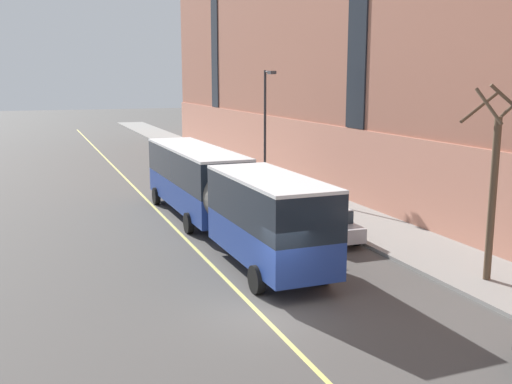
{
  "coord_description": "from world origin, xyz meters",
  "views": [
    {
      "loc": [
        -6.84,
        -16.46,
        7.27
      ],
      "look_at": [
        3.31,
        10.35,
        1.8
      ],
      "focal_mm": 42.0,
      "sensor_mm": 36.0,
      "label": 1
    }
  ],
  "objects": [
    {
      "name": "sidewalk",
      "position": [
        8.65,
        3.0,
        0.07
      ],
      "size": [
        4.14,
        160.0,
        0.15
      ],
      "primitive_type": "cube",
      "color": "gray",
      "rests_on": "ground"
    },
    {
      "name": "lane_centerline",
      "position": [
        -0.46,
        3.0,
        0.0
      ],
      "size": [
        0.16,
        140.0,
        0.01
      ],
      "primitive_type": "cube",
      "color": "#E0D66B",
      "rests_on": "ground"
    },
    {
      "name": "parked_car_white_1",
      "position": [
        5.34,
        19.04,
        0.78
      ],
      "size": [
        1.99,
        4.32,
        1.56
      ],
      "color": "silver",
      "rests_on": "ground"
    },
    {
      "name": "parked_car_champagne_3",
      "position": [
        5.36,
        29.48,
        0.78
      ],
      "size": [
        2.09,
        4.62,
        1.56
      ],
      "color": "#BCAD89",
      "rests_on": "ground"
    },
    {
      "name": "street_lamp",
      "position": [
        7.18,
        18.73,
        4.75
      ],
      "size": [
        0.36,
        1.48,
        7.6
      ],
      "color": "#2D2D30",
      "rests_on": "sidewalk"
    },
    {
      "name": "street_tree_mid_block",
      "position": [
        8.2,
        -0.17,
        3.72
      ],
      "size": [
        1.8,
        2.09,
        6.95
      ],
      "color": "brown",
      "rests_on": "sidewalk"
    },
    {
      "name": "parked_car_silver_4",
      "position": [
        5.5,
        7.17,
        0.78
      ],
      "size": [
        1.99,
        4.57,
        1.56
      ],
      "color": "#B7B7BC",
      "rests_on": "ground"
    },
    {
      "name": "city_bus",
      "position": [
        1.24,
        9.8,
        2.14
      ],
      "size": [
        3.14,
        19.26,
        3.7
      ],
      "color": "navy",
      "rests_on": "ground"
    },
    {
      "name": "ground_plane",
      "position": [
        0.0,
        0.0,
        0.0
      ],
      "size": [
        260.0,
        260.0,
        0.0
      ],
      "primitive_type": "plane",
      "color": "#4C4947"
    }
  ]
}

